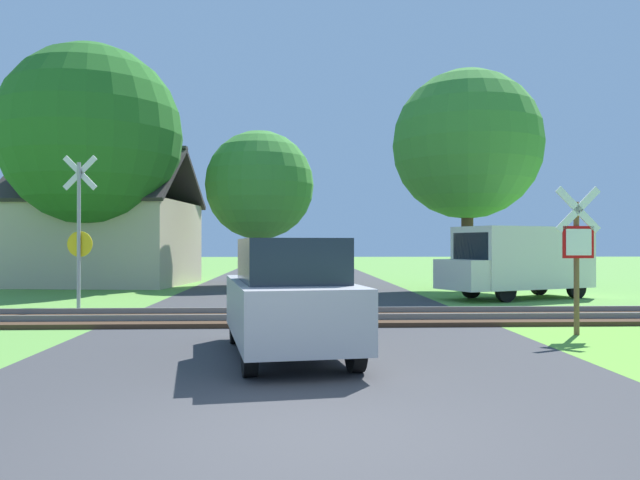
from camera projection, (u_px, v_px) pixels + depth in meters
name	position (u px, v px, depth m)	size (l,w,h in m)	color
ground_plane	(308.00, 439.00, 5.40)	(160.00, 160.00, 0.00)	#5B933D
road_asphalt	(304.00, 386.00, 7.40)	(8.21, 80.00, 0.01)	#38383A
rail_track	(299.00, 318.00, 13.86)	(60.00, 2.60, 0.22)	#422D1E
stop_sign_near	(577.00, 250.00, 11.62)	(0.88, 0.16, 2.78)	brown
crossing_sign_far	(79.00, 227.00, 15.48)	(0.88, 0.16, 3.92)	#9E9EA5
house	(106.00, 239.00, 26.34)	(7.62, 7.06, 5.83)	#C6B293
tree_right	(467.00, 145.00, 22.91)	(5.48, 5.48, 8.12)	#513823
tree_left	(91.00, 135.00, 23.89)	(6.92, 6.92, 9.36)	#513823
tree_center	(259.00, 185.00, 25.97)	(4.52, 4.52, 6.43)	#513823
mail_truck	(519.00, 259.00, 19.49)	(5.23, 3.63, 2.24)	silver
parked_car	(288.00, 297.00, 9.39)	(2.25, 4.21, 1.78)	#99999E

